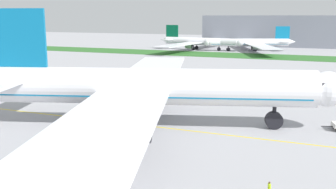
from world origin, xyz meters
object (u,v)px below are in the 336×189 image
airliner_foreground (145,87)px  ground_crew_wingwalker_port (269,188)px  ground_crew_wingwalker_starboard (119,154)px  service_truck_fuel_bowser (200,79)px  parked_airliner_far_centre (251,43)px  ground_crew_marshaller_front (30,179)px  parked_airliner_far_left (199,42)px

airliner_foreground → ground_crew_wingwalker_port: 29.52m
ground_crew_wingwalker_starboard → service_truck_fuel_bowser: service_truck_fuel_bowser is taller
airliner_foreground → parked_airliner_far_centre: size_ratio=1.31×
ground_crew_marshaller_front → ground_crew_wingwalker_starboard: ground_crew_marshaller_front is taller
service_truck_fuel_bowser → ground_crew_wingwalker_starboard: bearing=-82.9°
airliner_foreground → ground_crew_marshaller_front: 26.58m
airliner_foreground → parked_airliner_far_centre: bearing=93.8°
ground_crew_marshaller_front → ground_crew_wingwalker_starboard: bearing=66.2°
airliner_foreground → parked_airliner_far_left: airliner_foreground is taller
service_truck_fuel_bowser → parked_airliner_far_left: parked_airliner_far_left is taller
airliner_foreground → ground_crew_wingwalker_starboard: (3.70, -15.53, -5.47)m
ground_crew_wingwalker_port → parked_airliner_far_centre: bearing=101.0°
airliner_foreground → ground_crew_marshaller_front: bearing=-92.0°
ground_crew_marshaller_front → parked_airliner_far_left: (-35.20, 168.40, 3.32)m
airliner_foreground → ground_crew_marshaller_front: size_ratio=56.44×
parked_airliner_far_left → parked_airliner_far_centre: 26.81m
ground_crew_wingwalker_starboard → parked_airliner_far_left: (-39.82, 157.91, 3.43)m
ground_crew_wingwalker_port → parked_airliner_far_centre: (-31.98, 165.10, 3.27)m
ground_crew_wingwalker_starboard → parked_airliner_far_left: size_ratio=0.02×
ground_crew_wingwalker_starboard → parked_airliner_far_left: parked_airliner_far_left is taller
parked_airliner_far_left → ground_crew_wingwalker_port: bearing=-70.0°
airliner_foreground → ground_crew_wingwalker_port: airliner_foreground is taller
ground_crew_marshaller_front → ground_crew_wingwalker_starboard: (4.62, 10.49, -0.11)m
ground_crew_wingwalker_starboard → parked_airliner_far_left: 162.89m
parked_airliner_far_left → parked_airliner_far_centre: bearing=9.0°
airliner_foreground → ground_crew_wingwalker_starboard: 16.87m
ground_crew_wingwalker_port → ground_crew_marshaller_front: size_ratio=0.93×
ground_crew_wingwalker_port → parked_airliner_far_left: bearing=110.0°
ground_crew_wingwalker_starboard → service_truck_fuel_bowser: (-6.90, 55.25, 0.58)m
airliner_foreground → ground_crew_marshaller_front: airliner_foreground is taller
airliner_foreground → ground_crew_wingwalker_port: size_ratio=60.58×
airliner_foreground → parked_airliner_far_left: 146.91m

